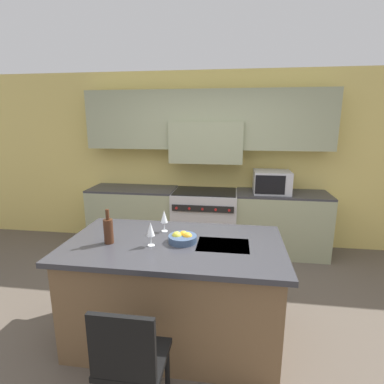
% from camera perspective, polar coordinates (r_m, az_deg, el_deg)
% --- Properties ---
extents(ground_plane, '(10.00, 10.00, 0.00)m').
position_cam_1_polar(ground_plane, '(3.22, -1.29, -24.25)').
color(ground_plane, brown).
extents(back_cabinetry, '(10.00, 0.46, 2.70)m').
position_cam_1_polar(back_cabinetry, '(4.67, 2.92, 8.94)').
color(back_cabinetry, '#DBC166').
rests_on(back_cabinetry, ground_plane).
extents(back_counter, '(3.62, 0.62, 0.94)m').
position_cam_1_polar(back_counter, '(4.65, 2.47, -5.33)').
color(back_counter, gray).
rests_on(back_counter, ground_plane).
extents(range_stove, '(0.96, 0.70, 0.93)m').
position_cam_1_polar(range_stove, '(4.63, 2.44, -5.43)').
color(range_stove, '#B7B7BC').
rests_on(range_stove, ground_plane).
extents(microwave, '(0.52, 0.45, 0.32)m').
position_cam_1_polar(microwave, '(4.50, 14.94, 1.88)').
color(microwave, '#B7B7BC').
rests_on(microwave, back_counter).
extents(kitchen_island, '(1.89, 1.07, 0.94)m').
position_cam_1_polar(kitchen_island, '(2.86, -3.27, -18.09)').
color(kitchen_island, brown).
rests_on(kitchen_island, ground_plane).
extents(island_chair, '(0.42, 0.40, 0.91)m').
position_cam_1_polar(island_chair, '(2.16, -11.77, -28.83)').
color(island_chair, black).
rests_on(island_chair, ground_plane).
extents(wine_bottle, '(0.08, 0.08, 0.30)m').
position_cam_1_polar(wine_bottle, '(2.68, -15.63, -7.06)').
color(wine_bottle, '#422314').
rests_on(wine_bottle, kitchen_island).
extents(wine_glass_near, '(0.07, 0.07, 0.21)m').
position_cam_1_polar(wine_glass_near, '(2.54, -7.89, -7.13)').
color(wine_glass_near, white).
rests_on(wine_glass_near, kitchen_island).
extents(wine_glass_far, '(0.07, 0.07, 0.21)m').
position_cam_1_polar(wine_glass_far, '(2.85, -5.33, -4.78)').
color(wine_glass_far, white).
rests_on(wine_glass_far, kitchen_island).
extents(fruit_bowl, '(0.25, 0.25, 0.09)m').
position_cam_1_polar(fruit_bowl, '(2.63, -1.91, -8.75)').
color(fruit_bowl, '#384C6B').
rests_on(fruit_bowl, kitchen_island).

